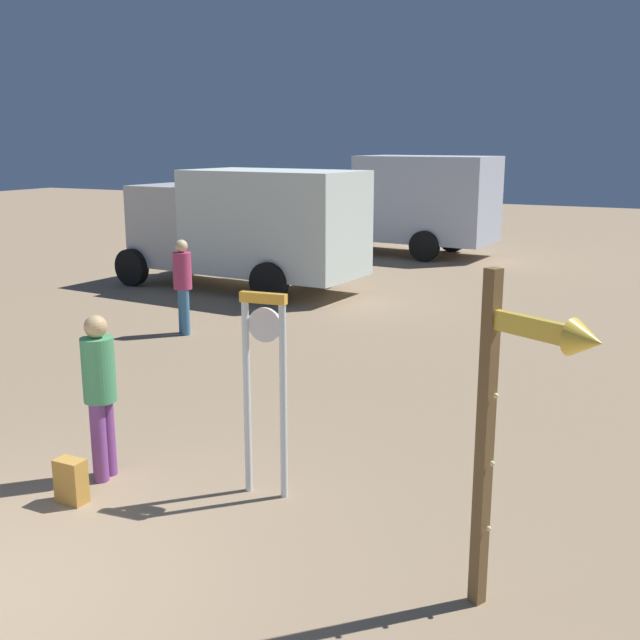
{
  "coord_description": "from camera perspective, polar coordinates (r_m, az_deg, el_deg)",
  "views": [
    {
      "loc": [
        4.73,
        -3.51,
        3.45
      ],
      "look_at": [
        0.43,
        5.09,
        1.2
      ],
      "focal_mm": 42.92,
      "sensor_mm": 36.0,
      "label": 1
    }
  ],
  "objects": [
    {
      "name": "backpack",
      "position": [
        8.0,
        -18.03,
        -11.36
      ],
      "size": [
        0.29,
        0.22,
        0.44
      ],
      "color": "#C68C3A",
      "rests_on": "ground_plane"
    },
    {
      "name": "box_truck_far",
      "position": [
        24.21,
        6.1,
        8.81
      ],
      "size": [
        6.4,
        2.9,
        3.02
      ],
      "color": "silver",
      "rests_on": "ground_plane"
    },
    {
      "name": "arrow_sign",
      "position": [
        5.49,
        14.58,
        -5.93
      ],
      "size": [
        0.91,
        0.57,
        2.6
      ],
      "color": "brown",
      "rests_on": "ground_plane"
    },
    {
      "name": "standing_clock",
      "position": [
        7.45,
        -4.14,
        -4.08
      ],
      "size": [
        0.48,
        0.13,
        2.06
      ],
      "color": "silver",
      "rests_on": "ground_plane"
    },
    {
      "name": "person_near_clock",
      "position": [
        8.18,
        -16.09,
        -4.95
      ],
      "size": [
        0.34,
        0.34,
        1.75
      ],
      "color": "#7F418C",
      "rests_on": "ground_plane"
    },
    {
      "name": "person_distant",
      "position": [
        14.07,
        -10.2,
        2.82
      ],
      "size": [
        0.33,
        0.33,
        1.74
      ],
      "color": "teal",
      "rests_on": "ground_plane"
    },
    {
      "name": "box_truck_near",
      "position": [
        18.18,
        -5.34,
        7.13
      ],
      "size": [
        6.09,
        2.81,
        2.81
      ],
      "color": "silver",
      "rests_on": "ground_plane"
    }
  ]
}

